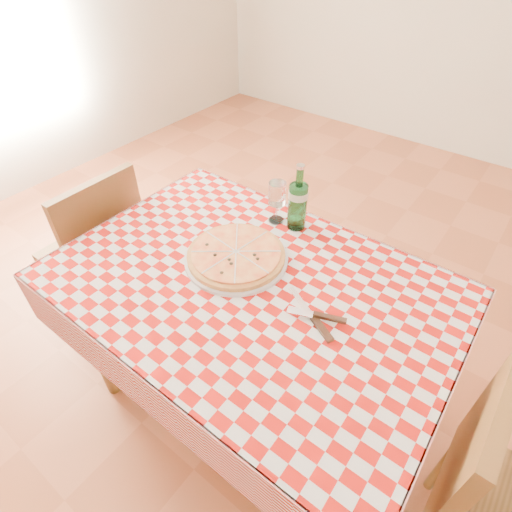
{
  "coord_description": "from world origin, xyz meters",
  "views": [
    {
      "loc": [
        0.57,
        -0.72,
        1.69
      ],
      "look_at": [
        -0.02,
        0.06,
        0.82
      ],
      "focal_mm": 28.0,
      "sensor_mm": 36.0,
      "label": 1
    }
  ],
  "objects_px": {
    "chair_far": "(99,246)",
    "wine_glass": "(277,202)",
    "dining_table": "(250,302)",
    "chair_near": "(491,493)",
    "pizza_plate": "(236,254)",
    "water_bottle": "(298,197)"
  },
  "relations": [
    {
      "from": "dining_table",
      "to": "chair_far",
      "type": "relative_size",
      "value": 1.37
    },
    {
      "from": "chair_far",
      "to": "wine_glass",
      "type": "height_order",
      "value": "wine_glass"
    },
    {
      "from": "dining_table",
      "to": "chair_far",
      "type": "distance_m",
      "value": 0.87
    },
    {
      "from": "chair_near",
      "to": "pizza_plate",
      "type": "distance_m",
      "value": 1.0
    },
    {
      "from": "pizza_plate",
      "to": "water_bottle",
      "type": "distance_m",
      "value": 0.31
    },
    {
      "from": "chair_far",
      "to": "chair_near",
      "type": "bearing_deg",
      "value": 179.76
    },
    {
      "from": "chair_near",
      "to": "chair_far",
      "type": "xyz_separation_m",
      "value": [
        -1.7,
        0.0,
        -0.0
      ]
    },
    {
      "from": "wine_glass",
      "to": "chair_far",
      "type": "bearing_deg",
      "value": -153.2
    },
    {
      "from": "water_bottle",
      "to": "wine_glass",
      "type": "height_order",
      "value": "water_bottle"
    },
    {
      "from": "chair_near",
      "to": "water_bottle",
      "type": "distance_m",
      "value": 1.04
    },
    {
      "from": "chair_near",
      "to": "chair_far",
      "type": "bearing_deg",
      "value": -179.18
    },
    {
      "from": "dining_table",
      "to": "chair_near",
      "type": "distance_m",
      "value": 0.86
    },
    {
      "from": "dining_table",
      "to": "pizza_plate",
      "type": "xyz_separation_m",
      "value": [
        -0.1,
        0.06,
        0.12
      ]
    },
    {
      "from": "dining_table",
      "to": "chair_near",
      "type": "xyz_separation_m",
      "value": [
        0.85,
        -0.04,
        -0.16
      ]
    },
    {
      "from": "pizza_plate",
      "to": "chair_near",
      "type": "bearing_deg",
      "value": -5.81
    },
    {
      "from": "dining_table",
      "to": "wine_glass",
      "type": "bearing_deg",
      "value": 110.86
    },
    {
      "from": "dining_table",
      "to": "pizza_plate",
      "type": "height_order",
      "value": "pizza_plate"
    },
    {
      "from": "pizza_plate",
      "to": "wine_glass",
      "type": "xyz_separation_m",
      "value": [
        -0.02,
        0.27,
        0.06
      ]
    },
    {
      "from": "pizza_plate",
      "to": "chair_far",
      "type": "bearing_deg",
      "value": -172.66
    },
    {
      "from": "chair_near",
      "to": "chair_far",
      "type": "height_order",
      "value": "same"
    },
    {
      "from": "wine_glass",
      "to": "water_bottle",
      "type": "bearing_deg",
      "value": 10.49
    },
    {
      "from": "dining_table",
      "to": "pizza_plate",
      "type": "relative_size",
      "value": 3.33
    }
  ]
}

